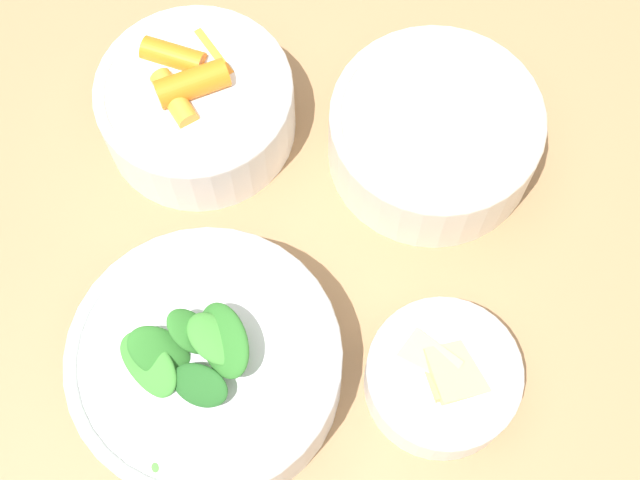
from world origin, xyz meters
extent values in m
plane|color=brown|center=(0.00, 0.00, 0.00)|extent=(10.00, 10.00, 0.00)
cube|color=#99724C|center=(0.00, 0.00, 0.77)|extent=(1.02, 0.85, 0.03)
cube|color=olive|center=(-0.45, 0.36, 0.38)|extent=(0.06, 0.06, 0.75)
cylinder|color=white|center=(-0.13, 0.09, 0.81)|extent=(0.16, 0.16, 0.06)
torus|color=white|center=(-0.13, 0.09, 0.84)|extent=(0.16, 0.16, 0.01)
cylinder|color=orange|center=(-0.13, 0.09, 0.83)|extent=(0.03, 0.05, 0.02)
cylinder|color=orange|center=(-0.15, 0.10, 0.83)|extent=(0.04, 0.05, 0.02)
cylinder|color=orange|center=(-0.13, 0.13, 0.83)|extent=(0.06, 0.05, 0.02)
cylinder|color=orange|center=(-0.13, 0.10, 0.83)|extent=(0.03, 0.06, 0.02)
cylinder|color=orange|center=(-0.13, 0.08, 0.83)|extent=(0.03, 0.06, 0.02)
cylinder|color=orange|center=(-0.12, 0.12, 0.83)|extent=(0.04, 0.05, 0.02)
cylinder|color=orange|center=(-0.16, 0.11, 0.84)|extent=(0.05, 0.02, 0.02)
cylinder|color=orange|center=(-0.13, 0.09, 0.85)|extent=(0.06, 0.06, 0.02)
cylinder|color=orange|center=(-0.14, 0.07, 0.84)|extent=(0.05, 0.05, 0.02)
cylinder|color=silver|center=(-0.04, -0.11, 0.81)|extent=(0.20, 0.20, 0.06)
torus|color=silver|center=(-0.04, -0.11, 0.84)|extent=(0.20, 0.20, 0.01)
ellipsoid|color=#2D7028|center=(-0.05, -0.10, 0.86)|extent=(0.04, 0.03, 0.03)
ellipsoid|color=#3D8433|center=(-0.07, -0.13, 0.85)|extent=(0.07, 0.06, 0.03)
ellipsoid|color=#2D7028|center=(-0.06, -0.12, 0.85)|extent=(0.05, 0.04, 0.04)
ellipsoid|color=#235B23|center=(-0.03, -0.13, 0.85)|extent=(0.05, 0.03, 0.04)
ellipsoid|color=#2D7028|center=(-0.06, -0.04, 0.83)|extent=(0.04, 0.05, 0.02)
ellipsoid|color=#3D8433|center=(-0.03, -0.10, 0.87)|extent=(0.05, 0.04, 0.01)
ellipsoid|color=#4C933D|center=(-0.02, -0.18, 0.83)|extent=(0.05, 0.05, 0.03)
ellipsoid|color=#2D7028|center=(-0.02, -0.10, 0.86)|extent=(0.07, 0.07, 0.04)
cylinder|color=silver|center=(0.06, 0.13, 0.81)|extent=(0.17, 0.17, 0.06)
torus|color=silver|center=(0.06, 0.13, 0.84)|extent=(0.17, 0.17, 0.01)
cylinder|color=#9E6B4C|center=(0.06, 0.13, 0.80)|extent=(0.16, 0.16, 0.03)
ellipsoid|color=#A36B4C|center=(0.11, 0.14, 0.83)|extent=(0.01, 0.01, 0.01)
ellipsoid|color=#AD7551|center=(0.10, 0.17, 0.82)|extent=(0.01, 0.01, 0.01)
ellipsoid|color=#8E5B3D|center=(0.05, 0.18, 0.82)|extent=(0.01, 0.01, 0.01)
ellipsoid|color=#8E5B3D|center=(0.05, 0.20, 0.83)|extent=(0.01, 0.01, 0.01)
ellipsoid|color=#AD7551|center=(0.04, 0.12, 0.82)|extent=(0.01, 0.01, 0.01)
ellipsoid|color=#A36B4C|center=(0.05, 0.09, 0.82)|extent=(0.01, 0.01, 0.01)
ellipsoid|color=#A36B4C|center=(0.01, 0.12, 0.82)|extent=(0.01, 0.01, 0.01)
ellipsoid|color=#8E5B3D|center=(0.11, 0.19, 0.83)|extent=(0.01, 0.01, 0.01)
ellipsoid|color=#8E5B3D|center=(0.04, 0.20, 0.83)|extent=(0.01, 0.01, 0.01)
ellipsoid|color=#8E5B3D|center=(0.07, 0.18, 0.83)|extent=(0.01, 0.01, 0.01)
ellipsoid|color=#AD7551|center=(0.06, 0.09, 0.83)|extent=(0.01, 0.01, 0.01)
ellipsoid|color=#8E5B3D|center=(0.02, 0.16, 0.83)|extent=(0.01, 0.01, 0.01)
ellipsoid|color=#AD7551|center=(0.12, 0.12, 0.83)|extent=(0.01, 0.01, 0.01)
ellipsoid|color=#A36B4C|center=(0.11, 0.17, 0.82)|extent=(0.01, 0.01, 0.01)
cylinder|color=tan|center=(0.04, 0.12, 0.83)|extent=(0.03, 0.03, 0.01)
cylinder|color=beige|center=(0.01, 0.10, 0.83)|extent=(0.03, 0.03, 0.01)
cylinder|color=#E0A88E|center=(0.06, 0.13, 0.83)|extent=(0.02, 0.02, 0.01)
cylinder|color=#E0A88E|center=(0.06, 0.16, 0.83)|extent=(0.02, 0.02, 0.01)
cylinder|color=#E0A88E|center=(0.10, 0.13, 0.83)|extent=(0.03, 0.03, 0.01)
cylinder|color=white|center=(0.13, -0.05, 0.80)|extent=(0.12, 0.12, 0.04)
torus|color=white|center=(0.13, -0.05, 0.82)|extent=(0.12, 0.12, 0.01)
cube|color=tan|center=(0.13, -0.06, 0.81)|extent=(0.08, 0.07, 0.01)
cube|color=tan|center=(0.14, -0.03, 0.81)|extent=(0.06, 0.06, 0.02)
cube|color=tan|center=(0.13, -0.05, 0.81)|extent=(0.06, 0.06, 0.02)
cube|color=tan|center=(0.11, -0.06, 0.82)|extent=(0.05, 0.06, 0.02)
cube|color=tan|center=(0.14, -0.05, 0.82)|extent=(0.06, 0.06, 0.01)
camera|label=1|loc=(0.10, -0.23, 1.46)|focal=50.00mm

